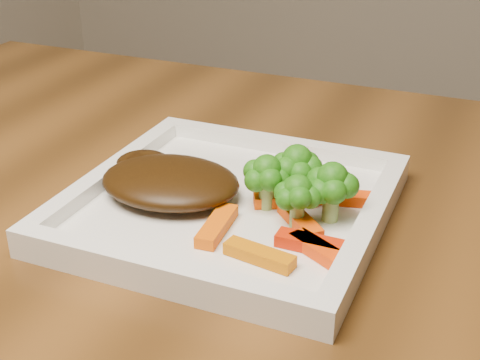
% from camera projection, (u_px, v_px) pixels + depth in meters
% --- Properties ---
extents(plate, '(0.27, 0.27, 0.01)m').
position_uv_depth(plate, '(230.00, 209.00, 0.60)').
color(plate, white).
rests_on(plate, dining_table).
extents(steak, '(0.13, 0.11, 0.03)m').
position_uv_depth(steak, '(170.00, 182.00, 0.60)').
color(steak, '#341E07').
rests_on(steak, plate).
extents(broccoli_0, '(0.07, 0.07, 0.07)m').
position_uv_depth(broccoli_0, '(297.00, 166.00, 0.59)').
color(broccoli_0, '#1F5B0F').
rests_on(broccoli_0, plate).
extents(broccoli_1, '(0.05, 0.05, 0.06)m').
position_uv_depth(broccoli_1, '(332.00, 186.00, 0.56)').
color(broccoli_1, '#236811').
rests_on(broccoli_1, plate).
extents(broccoli_2, '(0.05, 0.05, 0.06)m').
position_uv_depth(broccoli_2, '(298.00, 195.00, 0.55)').
color(broccoli_2, '#327213').
rests_on(broccoli_2, plate).
extents(broccoli_3, '(0.06, 0.06, 0.06)m').
position_uv_depth(broccoli_3, '(267.00, 176.00, 0.58)').
color(broccoli_3, '#116911').
rests_on(broccoli_3, plate).
extents(carrot_0, '(0.06, 0.02, 0.01)m').
position_uv_depth(carrot_0, '(259.00, 255.00, 0.51)').
color(carrot_0, '#CA6903').
rests_on(carrot_0, plate).
extents(carrot_1, '(0.06, 0.02, 0.01)m').
position_uv_depth(carrot_1, '(315.00, 244.00, 0.53)').
color(carrot_1, red).
rests_on(carrot_1, plate).
extents(carrot_2, '(0.02, 0.06, 0.01)m').
position_uv_depth(carrot_2, '(217.00, 226.00, 0.55)').
color(carrot_2, '#EB5A03').
rests_on(carrot_2, plate).
extents(carrot_3, '(0.06, 0.03, 0.01)m').
position_uv_depth(carrot_3, '(352.00, 198.00, 0.60)').
color(carrot_3, '#EE3C03').
rests_on(carrot_3, plate).
extents(carrot_4, '(0.04, 0.06, 0.01)m').
position_uv_depth(carrot_4, '(278.00, 170.00, 0.65)').
color(carrot_4, red).
rests_on(carrot_4, plate).
extents(carrot_5, '(0.05, 0.05, 0.01)m').
position_uv_depth(carrot_5, '(300.00, 221.00, 0.56)').
color(carrot_5, '#FA4904').
rests_on(carrot_5, plate).
extents(carrot_6, '(0.06, 0.04, 0.01)m').
position_uv_depth(carrot_6, '(285.00, 200.00, 0.59)').
color(carrot_6, '#FC4E04').
rests_on(carrot_6, plate).
extents(carrot_7, '(0.06, 0.04, 0.01)m').
position_uv_depth(carrot_7, '(321.00, 251.00, 0.52)').
color(carrot_7, '#EC3B03').
rests_on(carrot_7, plate).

